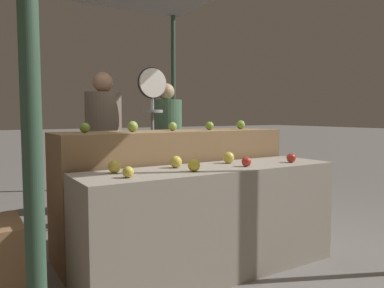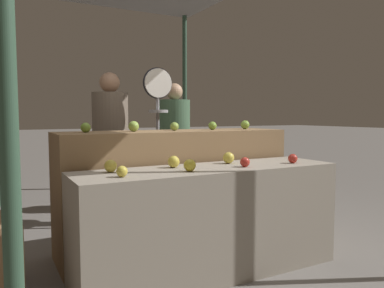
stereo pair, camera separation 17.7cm
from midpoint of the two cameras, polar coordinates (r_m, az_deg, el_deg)
name	(u,v)px [view 1 (the left image)]	position (r m, az deg, el deg)	size (l,w,h in m)	color
ground_plane	(212,272)	(2.95, 1.26, -18.93)	(60.00, 60.00, 0.00)	slate
display_counter_front	(212,220)	(2.82, 1.28, -11.54)	(1.99, 0.55, 0.79)	gray
display_counter_back	(173,190)	(3.30, -4.46, -7.01)	(1.99, 0.55, 1.04)	olive
apple_front_0	(128,172)	(2.32, -11.88, -4.21)	(0.07, 0.07, 0.07)	gold
apple_front_1	(194,165)	(2.53, -1.73, -3.27)	(0.08, 0.08, 0.08)	gold
apple_front_2	(246,162)	(2.78, 6.48, -2.70)	(0.07, 0.07, 0.07)	#B72D23
apple_front_3	(291,158)	(3.08, 13.30, -2.08)	(0.07, 0.07, 0.07)	#B72D23
apple_front_4	(114,167)	(2.53, -13.74, -3.38)	(0.08, 0.08, 0.08)	gold
apple_front_5	(176,162)	(2.71, -4.34, -2.74)	(0.09, 0.09, 0.09)	gold
apple_front_6	(229,158)	(2.96, 3.90, -2.09)	(0.09, 0.09, 0.09)	gold
apple_back_0	(85,128)	(2.97, -17.69, 2.36)	(0.08, 0.08, 0.08)	#7AA338
apple_back_1	(133,126)	(3.08, -10.69, 2.64)	(0.09, 0.09, 0.09)	#8EB247
apple_back_2	(173,126)	(3.23, -4.53, 2.68)	(0.07, 0.07, 0.07)	#8EB247
apple_back_3	(210,126)	(3.42, 1.21, 2.81)	(0.08, 0.08, 0.08)	#7AA338
apple_back_4	(241,125)	(3.65, 6.05, 2.95)	(0.08, 0.08, 0.08)	#84AD3D
produce_scale	(153,110)	(3.88, -7.33, 5.21)	(0.32, 0.20, 1.66)	#99999E
person_vendor_at_scale	(104,138)	(4.08, -14.51, 0.87)	(0.51, 0.51, 1.62)	#2D2D38
person_customer_left	(166,137)	(4.70, -5.01, 1.01)	(0.46, 0.46, 1.56)	#2D2D38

